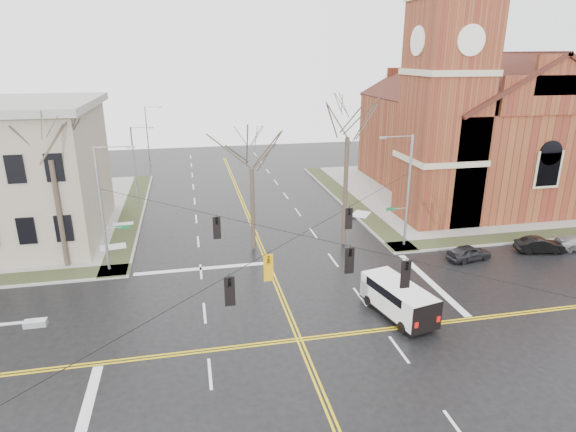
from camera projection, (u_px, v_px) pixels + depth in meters
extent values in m
plane|color=black|center=(299.00, 340.00, 26.56)|extent=(120.00, 120.00, 0.00)
cube|color=gray|center=(463.00, 192.00, 54.59)|extent=(30.00, 30.00, 0.15)
cube|color=#313A1F|center=(348.00, 199.00, 51.87)|extent=(2.00, 30.00, 0.02)
cube|color=#313A1F|center=(550.00, 234.00, 41.77)|extent=(30.00, 2.00, 0.02)
cube|color=#313A1F|center=(132.00, 212.00, 47.50)|extent=(2.00, 30.00, 0.02)
cube|color=gold|center=(297.00, 340.00, 26.53)|extent=(0.12, 100.00, 0.01)
cube|color=gold|center=(301.00, 339.00, 26.58)|extent=(0.12, 100.00, 0.01)
cube|color=gold|center=(300.00, 341.00, 26.45)|extent=(100.00, 0.12, 0.01)
cube|color=gold|center=(299.00, 338.00, 26.67)|extent=(100.00, 0.12, 0.01)
cube|color=silver|center=(201.00, 269.00, 35.32)|extent=(9.50, 0.50, 0.01)
cube|color=silver|center=(431.00, 282.00, 33.24)|extent=(0.50, 9.50, 0.01)
cube|color=maroon|center=(444.00, 113.00, 42.44)|extent=(6.00, 6.00, 20.00)
cylinder|color=silver|center=(471.00, 40.00, 37.69)|extent=(2.40, 0.15, 2.40)
cylinder|color=silver|center=(418.00, 41.00, 39.92)|extent=(0.15, 2.40, 2.40)
cube|color=maroon|center=(472.00, 147.00, 54.13)|extent=(18.00, 24.00, 10.00)
cube|color=maroon|center=(418.00, 190.00, 47.67)|extent=(2.00, 5.00, 4.40)
cylinder|color=gray|center=(408.00, 192.00, 37.98)|extent=(0.20, 0.20, 9.00)
cylinder|color=gray|center=(400.00, 208.00, 38.29)|extent=(1.20, 0.06, 0.06)
cube|color=#0F592C|center=(392.00, 209.00, 38.15)|extent=(0.90, 0.04, 0.25)
cylinder|color=gray|center=(398.00, 137.00, 36.33)|extent=(2.40, 0.08, 0.08)
cube|color=gray|center=(383.00, 138.00, 36.12)|extent=(0.50, 0.22, 0.15)
cylinder|color=gray|center=(102.00, 210.00, 33.49)|extent=(0.20, 0.20, 9.00)
cylinder|color=gray|center=(113.00, 228.00, 34.04)|extent=(1.20, 0.06, 0.06)
cube|color=#0F592C|center=(123.00, 227.00, 34.18)|extent=(0.90, 0.04, 0.25)
cylinder|color=gray|center=(112.00, 147.00, 32.32)|extent=(2.40, 0.08, 0.08)
cube|color=gray|center=(131.00, 147.00, 32.57)|extent=(0.50, 0.22, 0.15)
cube|color=gray|center=(35.00, 323.00, 11.24)|extent=(0.50, 0.22, 0.15)
cylinder|color=black|center=(300.00, 235.00, 24.58)|extent=(23.02, 23.02, 0.03)
cylinder|color=black|center=(300.00, 235.00, 24.58)|extent=(23.02, 23.02, 0.03)
imported|color=black|center=(230.00, 291.00, 20.33)|extent=(0.21, 0.26, 1.30)
imported|color=black|center=(349.00, 219.00, 29.30)|extent=(0.21, 0.26, 1.30)
imported|color=#CA910B|center=(268.00, 268.00, 22.57)|extent=(0.21, 0.26, 1.30)
imported|color=black|center=(217.00, 228.00, 27.74)|extent=(0.21, 0.26, 1.30)
imported|color=black|center=(406.00, 274.00, 21.89)|extent=(0.21, 0.26, 1.30)
imported|color=black|center=(350.00, 261.00, 23.35)|extent=(0.21, 0.26, 1.30)
cylinder|color=gray|center=(134.00, 166.00, 49.10)|extent=(0.16, 0.16, 8.00)
cylinder|color=gray|center=(141.00, 127.00, 48.05)|extent=(2.00, 0.07, 0.07)
cube|color=gray|center=(151.00, 128.00, 48.26)|extent=(0.45, 0.20, 0.13)
cylinder|color=gray|center=(147.00, 135.00, 67.65)|extent=(0.16, 0.16, 8.00)
cylinder|color=gray|center=(152.00, 107.00, 66.59)|extent=(2.00, 0.07, 0.07)
cube|color=gray|center=(160.00, 107.00, 66.80)|extent=(0.45, 0.20, 0.13)
cube|color=white|center=(398.00, 298.00, 28.65)|extent=(3.09, 5.49, 1.66)
cube|color=white|center=(377.00, 287.00, 30.58)|extent=(2.15, 1.30, 1.17)
cube|color=black|center=(375.00, 277.00, 30.70)|extent=(1.79, 0.51, 0.78)
cube|color=black|center=(397.00, 289.00, 28.65)|extent=(2.74, 3.87, 0.54)
cube|color=#B70C0A|center=(416.00, 325.00, 26.14)|extent=(0.24, 0.12, 0.33)
cube|color=#B70C0A|center=(438.00, 319.00, 26.74)|extent=(0.24, 0.12, 0.33)
cube|color=black|center=(397.00, 311.00, 28.92)|extent=(3.15, 5.54, 0.10)
cylinder|color=black|center=(369.00, 301.00, 30.03)|extent=(0.40, 0.74, 0.70)
cylinder|color=black|center=(393.00, 295.00, 30.74)|extent=(0.40, 0.74, 0.70)
cylinder|color=black|center=(403.00, 327.00, 27.09)|extent=(0.40, 0.74, 0.70)
cylinder|color=black|center=(428.00, 320.00, 27.80)|extent=(0.40, 0.74, 0.70)
imported|color=black|center=(469.00, 253.00, 36.65)|extent=(3.65, 1.91, 1.19)
imported|color=black|center=(539.00, 245.00, 38.10)|extent=(3.83, 1.92, 1.21)
cylinder|color=#362E22|center=(60.00, 214.00, 34.30)|extent=(0.36, 0.36, 7.91)
cylinder|color=#362E22|center=(253.00, 209.00, 37.99)|extent=(0.36, 0.36, 6.41)
cylinder|color=#362E22|center=(345.00, 192.00, 38.48)|extent=(0.36, 0.36, 8.72)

